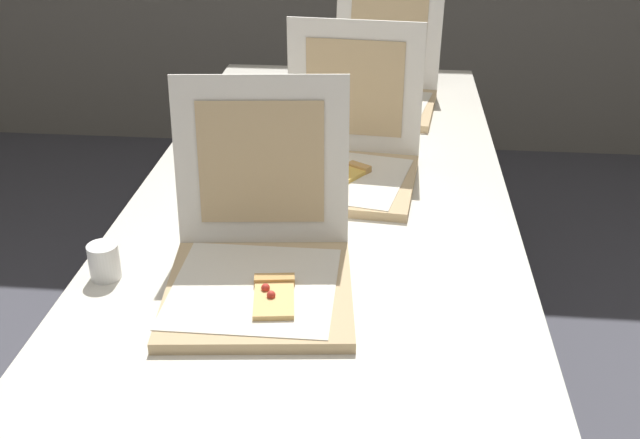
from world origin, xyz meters
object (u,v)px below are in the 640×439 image
Objects in this scene: cup_white_near_left at (104,261)px; pizza_box_front at (260,262)px; pizza_box_middle at (345,159)px; pizza_box_back at (379,89)px; cup_white_far at (272,130)px; cup_white_mid at (196,170)px; table at (319,224)px.

pizza_box_front is at bearing -0.18° from cup_white_near_left.
pizza_box_front is at bearing -98.97° from pizza_box_middle.
pizza_box_back is 6.42× the size of cup_white_near_left.
pizza_box_back is at bearing 49.68° from cup_white_far.
cup_white_near_left is 0.77m from cup_white_far.
cup_white_far and cup_white_mid have the same top height.
cup_white_near_left is (-0.51, -1.09, -0.02)m from pizza_box_back.
cup_white_near_left is 1.00× the size of cup_white_mid.
cup_white_mid reaches higher than table.
pizza_box_back is at bearing 80.67° from table.
cup_white_mid is at bearing -116.37° from cup_white_far.
cup_white_mid is (-0.37, -0.06, -0.02)m from pizza_box_middle.
cup_white_mid is at bearing -165.15° from pizza_box_middle.
pizza_box_middle is 0.58m from pizza_box_back.
cup_white_far is (-0.17, 0.40, 0.08)m from table.
pizza_box_middle is at bearing 72.78° from table.
pizza_box_front reaches higher than cup_white_near_left.
pizza_box_front is at bearing -102.93° from table.
cup_white_far is (-0.22, 0.23, -0.02)m from pizza_box_middle.
pizza_box_middle is 5.32× the size of cup_white_far.
pizza_box_middle reaches higher than cup_white_near_left.
pizza_box_front is 5.88× the size of cup_white_near_left.
pizza_box_middle is 0.67m from cup_white_near_left.
cup_white_near_left is at bearing -138.36° from table.
pizza_box_middle is at bearing -46.61° from cup_white_far.
pizza_box_back is (0.07, 0.58, -0.00)m from pizza_box_middle.
pizza_box_middle is 5.32× the size of cup_white_near_left.
cup_white_near_left reaches higher than table.
cup_white_far is at bearing 112.93° from table.
pizza_box_back is at bearing 88.40° from pizza_box_middle.
pizza_box_back is at bearing 55.56° from cup_white_mid.
table is 0.20m from pizza_box_middle.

